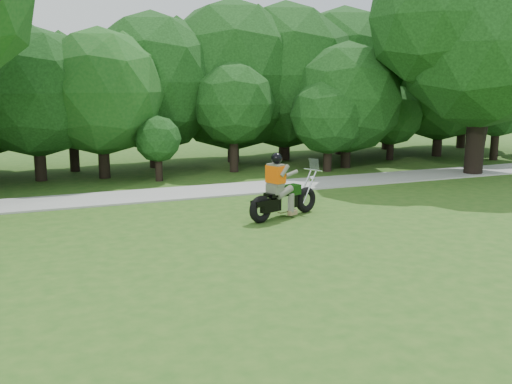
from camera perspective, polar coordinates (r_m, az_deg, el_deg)
ground at (r=13.51m, az=9.61°, el=-5.64°), size 100.00×100.00×0.00m
walkway at (r=20.54m, az=-2.18°, el=0.30°), size 60.00×2.20×0.06m
tree_line at (r=26.64m, az=-6.10°, el=10.75°), size 39.64×10.93×7.71m
big_tree_east at (r=25.71m, az=21.15°, el=15.17°), size 9.07×6.89×10.46m
chopper_motorcycle at (r=16.15m, az=2.52°, el=-0.22°), size 2.58×1.37×1.90m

